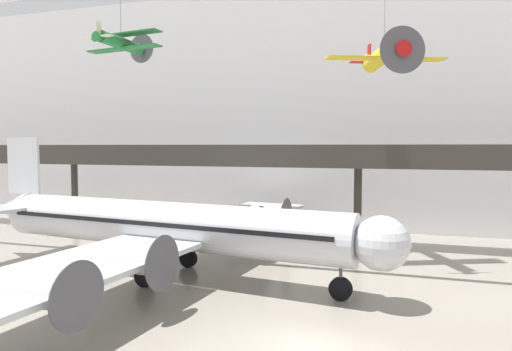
{
  "coord_description": "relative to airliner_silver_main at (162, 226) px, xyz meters",
  "views": [
    {
      "loc": [
        3.43,
        -18.7,
        8.59
      ],
      "look_at": [
        -5.48,
        9.71,
        6.68
      ],
      "focal_mm": 32.0,
      "sensor_mm": 36.0,
      "label": 1
    }
  ],
  "objects": [
    {
      "name": "suspended_plane_green_biplane",
      "position": [
        -4.71,
        2.79,
        12.82
      ],
      "size": [
        6.33,
        5.18,
        5.12
      ],
      "rotation": [
        0.0,
        0.0,
        1.45
      ],
      "color": "#1E6B33"
    },
    {
      "name": "hangar_back_wall",
      "position": [
        11.4,
        21.69,
        9.21
      ],
      "size": [
        140.0,
        3.0,
        25.08
      ],
      "color": "white",
      "rests_on": "ground"
    },
    {
      "name": "suspended_plane_yellow_lowwing",
      "position": [
        13.64,
        8.57,
        11.95
      ],
      "size": [
        8.66,
        7.52,
        6.78
      ],
      "rotation": [
        0.0,
        0.0,
        5.12
      ],
      "color": "yellow"
    },
    {
      "name": "airliner_silver_main",
      "position": [
        0.0,
        0.0,
        0.0
      ],
      "size": [
        31.73,
        36.14,
        9.27
      ],
      "rotation": [
        0.0,
        0.0,
        -0.12
      ],
      "color": "silver",
      "rests_on": "ground"
    },
    {
      "name": "ground_plane",
      "position": [
        11.4,
        -7.9,
        -3.33
      ],
      "size": [
        260.0,
        260.0,
        0.0
      ],
      "primitive_type": "plane",
      "color": "gray"
    },
    {
      "name": "mezzanine_walkway",
      "position": [
        11.4,
        13.66,
        3.79
      ],
      "size": [
        110.0,
        3.2,
        8.73
      ],
      "color": "#38332D",
      "rests_on": "ground"
    }
  ]
}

